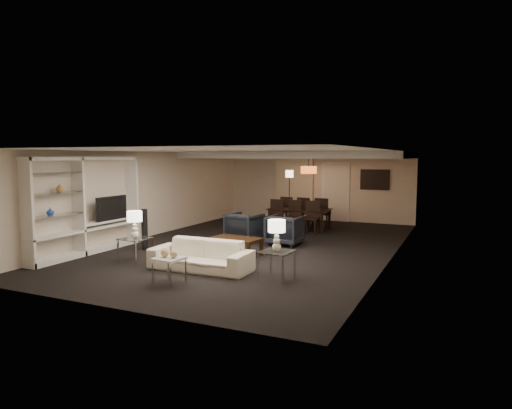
{
  "coord_description": "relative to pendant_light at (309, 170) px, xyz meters",
  "views": [
    {
      "loc": [
        4.97,
        -10.84,
        2.35
      ],
      "look_at": [
        0.0,
        0.0,
        1.1
      ],
      "focal_mm": 32.0,
      "sensor_mm": 36.0,
      "label": 1
    }
  ],
  "objects": [
    {
      "name": "floor",
      "position": [
        -0.3,
        -3.5,
        -1.92
      ],
      "size": [
        11.0,
        11.0,
        0.0
      ],
      "primitive_type": "plane",
      "color": "black",
      "rests_on": "ground"
    },
    {
      "name": "ceiling",
      "position": [
        -0.3,
        -3.5,
        0.58
      ],
      "size": [
        7.0,
        11.0,
        0.02
      ],
      "primitive_type": "cube",
      "color": "silver",
      "rests_on": "ground"
    },
    {
      "name": "wall_back",
      "position": [
        -0.3,
        2.0,
        -0.67
      ],
      "size": [
        7.0,
        0.02,
        2.5
      ],
      "primitive_type": "cube",
      "color": "beige",
      "rests_on": "ground"
    },
    {
      "name": "wall_front",
      "position": [
        -0.3,
        -9.0,
        -0.67
      ],
      "size": [
        7.0,
        0.02,
        2.5
      ],
      "primitive_type": "cube",
      "color": "beige",
      "rests_on": "ground"
    },
    {
      "name": "wall_left",
      "position": [
        -3.8,
        -3.5,
        -0.67
      ],
      "size": [
        0.02,
        11.0,
        2.5
      ],
      "primitive_type": "cube",
      "color": "beige",
      "rests_on": "ground"
    },
    {
      "name": "wall_right",
      "position": [
        3.2,
        -3.5,
        -0.67
      ],
      "size": [
        0.02,
        11.0,
        2.5
      ],
      "primitive_type": "cube",
      "color": "beige",
      "rests_on": "ground"
    },
    {
      "name": "ceiling_soffit",
      "position": [
        -0.3,
        0.0,
        0.48
      ],
      "size": [
        7.0,
        4.0,
        0.2
      ],
      "primitive_type": "cube",
      "color": "silver",
      "rests_on": "ceiling"
    },
    {
      "name": "curtains",
      "position": [
        -1.2,
        1.92,
        -0.72
      ],
      "size": [
        1.5,
        0.12,
        2.4
      ],
      "primitive_type": "cube",
      "color": "beige",
      "rests_on": "wall_back"
    },
    {
      "name": "door",
      "position": [
        0.4,
        1.97,
        -0.87
      ],
      "size": [
        0.9,
        0.05,
        2.1
      ],
      "primitive_type": "cube",
      "color": "silver",
      "rests_on": "wall_back"
    },
    {
      "name": "painting",
      "position": [
        1.8,
        1.96,
        -0.37
      ],
      "size": [
        0.95,
        0.04,
        0.65
      ],
      "primitive_type": "cube",
      "color": "#142D38",
      "rests_on": "wall_back"
    },
    {
      "name": "media_unit",
      "position": [
        -3.61,
        -6.1,
        -0.74
      ],
      "size": [
        0.38,
        3.4,
        2.35
      ],
      "primitive_type": null,
      "color": "white",
      "rests_on": "wall_left"
    },
    {
      "name": "pendant_light",
      "position": [
        0.0,
        0.0,
        0.0
      ],
      "size": [
        0.52,
        0.52,
        0.24
      ],
      "primitive_type": "cylinder",
      "color": "#D8591E",
      "rests_on": "ceiling_soffit"
    },
    {
      "name": "sofa",
      "position": [
        -0.25,
        -6.36,
        -1.61
      ],
      "size": [
        2.15,
        0.87,
        0.62
      ],
      "primitive_type": "imported",
      "rotation": [
        0.0,
        0.0,
        0.01
      ],
      "color": "beige",
      "rests_on": "floor"
    },
    {
      "name": "coffee_table",
      "position": [
        -0.25,
        -4.76,
        -1.71
      ],
      "size": [
        1.24,
        0.81,
        0.42
      ],
      "primitive_type": null,
      "rotation": [
        0.0,
        0.0,
        -0.11
      ],
      "color": "black",
      "rests_on": "floor"
    },
    {
      "name": "armchair_left",
      "position": [
        -0.85,
        -3.06,
        -1.52
      ],
      "size": [
        0.96,
        0.98,
        0.8
      ],
      "primitive_type": "imported",
      "rotation": [
        0.0,
        0.0,
        3.01
      ],
      "color": "black",
      "rests_on": "floor"
    },
    {
      "name": "armchair_right",
      "position": [
        0.35,
        -3.06,
        -1.52
      ],
      "size": [
        0.86,
        0.88,
        0.8
      ],
      "primitive_type": "imported",
      "rotation": [
        0.0,
        0.0,
        3.13
      ],
      "color": "black",
      "rests_on": "floor"
    },
    {
      "name": "side_table_left",
      "position": [
        -1.95,
        -6.36,
        -1.65
      ],
      "size": [
        0.64,
        0.64,
        0.55
      ],
      "primitive_type": null,
      "rotation": [
        0.0,
        0.0,
        -0.1
      ],
      "color": "silver",
      "rests_on": "floor"
    },
    {
      "name": "side_table_right",
      "position": [
        1.45,
        -6.36,
        -1.65
      ],
      "size": [
        0.64,
        0.64,
        0.55
      ],
      "primitive_type": null,
      "rotation": [
        0.0,
        0.0,
        -0.09
      ],
      "color": "silver",
      "rests_on": "floor"
    },
    {
      "name": "table_lamp_left",
      "position": [
        -1.95,
        -6.36,
        -1.07
      ],
      "size": [
        0.36,
        0.36,
        0.61
      ],
      "primitive_type": null,
      "rotation": [
        0.0,
        0.0,
        0.07
      ],
      "color": "white",
      "rests_on": "side_table_left"
    },
    {
      "name": "table_lamp_right",
      "position": [
        1.45,
        -6.36,
        -1.07
      ],
      "size": [
        0.37,
        0.37,
        0.61
      ],
      "primitive_type": null,
      "rotation": [
        0.0,
        0.0,
        0.13
      ],
      "color": "beige",
      "rests_on": "side_table_right"
    },
    {
      "name": "marble_table",
      "position": [
        -0.25,
        -7.46,
        -1.68
      ],
      "size": [
        0.54,
        0.54,
        0.49
      ],
      "primitive_type": null,
      "rotation": [
        0.0,
        0.0,
        -0.11
      ],
      "color": "white",
      "rests_on": "floor"
    },
    {
      "name": "gold_gourd_a",
      "position": [
        -0.35,
        -7.46,
        -1.35
      ],
      "size": [
        0.16,
        0.16,
        0.16
      ],
      "primitive_type": "sphere",
      "color": "tan",
      "rests_on": "marble_table"
    },
    {
      "name": "gold_gourd_b",
      "position": [
        -0.15,
        -7.46,
        -1.36
      ],
      "size": [
        0.14,
        0.14,
        0.14
      ],
      "primitive_type": "sphere",
      "color": "tan",
      "rests_on": "marble_table"
    },
    {
      "name": "television",
      "position": [
        -3.58,
        -5.4,
        -0.87
      ],
      "size": [
        1.05,
        0.14,
        0.61
      ],
      "primitive_type": "imported",
      "rotation": [
        0.0,
        0.0,
        1.57
      ],
      "color": "black",
      "rests_on": "media_unit"
    },
    {
      "name": "vase_blue",
      "position": [
        -3.61,
        -7.17,
        -0.77
      ],
      "size": [
        0.17,
        0.17,
        0.18
      ],
      "primitive_type": "imported",
      "color": "#2A48B6",
      "rests_on": "media_unit"
    },
    {
      "name": "vase_amber",
      "position": [
        -3.61,
        -6.88,
        -0.27
      ],
      "size": [
        0.18,
        0.18,
        0.19
      ],
      "primitive_type": "imported",
      "color": "#B77D3D",
      "rests_on": "media_unit"
    },
    {
      "name": "floor_speaker",
      "position": [
        -2.63,
        -5.17,
        -1.4
      ],
      "size": [
        0.14,
        0.14,
        1.04
      ],
      "primitive_type": "cube",
      "rotation": [
        0.0,
        0.0,
        -0.3
      ],
      "color": "black",
      "rests_on": "floor"
    },
    {
      "name": "dining_table",
      "position": [
        -0.14,
        -0.49,
        -1.58
      ],
      "size": [
        1.93,
        1.08,
        0.68
      ],
      "primitive_type": "imported",
      "rotation": [
        0.0,
        0.0,
        0.0
      ],
      "color": "black",
      "rests_on": "floor"
    },
    {
      "name": "chair_nl",
      "position": [
        -0.74,
        -1.14,
        -1.42
      ],
      "size": [
        0.47,
        0.47,
        1.01
      ],
      "primitive_type": null,
      "rotation": [
        0.0,
        0.0,
        -0.02
      ],
      "color": "black",
      "rests_on": "floor"
    },
    {
      "name": "chair_nm",
      "position": [
        -0.14,
        -1.14,
        -1.42
      ],
      "size": [
        0.5,
        0.5,
        1.01
      ],
      "primitive_type": null,
      "rotation": [
        0.0,
        0.0,
        -0.08
      ],
      "color": "black",
      "rests_on": "floor"
    },
    {
      "name": "chair_nr",
      "position": [
        0.46,
        -1.14,
        -1.42
      ],
      "size": [
        0.49,
        0.49,
        1.01
      ],
      "primitive_type": null,
      "rotation": [
        0.0,
        0.0,
        0.06
      ],
      "color": "black",
      "rests_on": "floor"
    },
    {
      "name": "chair_fl",
      "position": [
        -0.74,
        0.16,
        -1.42
      ],
      "size": [
        0.5,
        0.5,
        1.01
      ],
      "primitive_type": null,
      "rotation": [
        0.0,
        0.0,
        3.07
      ],
      "color": "black",
      "rests_on": "floor"
    },
    {
      "name": "chair_fm",
      "position": [
        -0.14,
        0.16,
        -1.42
      ],
      "size": [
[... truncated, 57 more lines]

